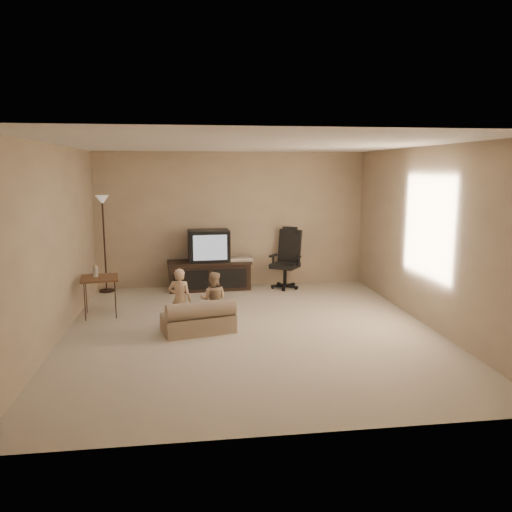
{
  "coord_description": "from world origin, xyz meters",
  "views": [
    {
      "loc": [
        -0.81,
        -6.51,
        2.18
      ],
      "look_at": [
        0.16,
        0.6,
        0.93
      ],
      "focal_mm": 35.0,
      "sensor_mm": 36.0,
      "label": 1
    }
  ],
  "objects": [
    {
      "name": "side_table",
      "position": [
        -2.15,
        1.01,
        0.57
      ],
      "size": [
        0.61,
        0.61,
        0.8
      ],
      "rotation": [
        0.0,
        0.0,
        0.14
      ],
      "color": "brown",
      "rests_on": "floor"
    },
    {
      "name": "tv_stand",
      "position": [
        -0.44,
        2.49,
        0.46
      ],
      "size": [
        1.56,
        0.65,
        1.1
      ],
      "rotation": [
        0.0,
        0.0,
        0.06
      ],
      "color": "black",
      "rests_on": "floor"
    },
    {
      "name": "toddler_left",
      "position": [
        -0.95,
        0.13,
        0.43
      ],
      "size": [
        0.37,
        0.31,
        0.87
      ],
      "primitive_type": "imported",
      "rotation": [
        0.0,
        0.0,
        2.87
      ],
      "color": "tan",
      "rests_on": "floor"
    },
    {
      "name": "office_chair",
      "position": [
        0.98,
        2.41,
        0.41
      ],
      "size": [
        0.72,
        0.73,
        1.13
      ],
      "rotation": [
        0.0,
        0.0,
        -0.61
      ],
      "color": "black",
      "rests_on": "floor"
    },
    {
      "name": "floor",
      "position": [
        0.0,
        0.0,
        0.0
      ],
      "size": [
        5.5,
        5.5,
        0.0
      ],
      "primitive_type": "plane",
      "color": "#C3B19B",
      "rests_on": "ground"
    },
    {
      "name": "floor_lamp",
      "position": [
        -2.3,
        2.55,
        1.26
      ],
      "size": [
        0.27,
        0.27,
        1.73
      ],
      "color": "black",
      "rests_on": "floor"
    },
    {
      "name": "toddler_right",
      "position": [
        -0.49,
        0.23,
        0.39
      ],
      "size": [
        0.42,
        0.29,
        0.79
      ],
      "primitive_type": "imported",
      "rotation": [
        0.0,
        0.0,
        2.92
      ],
      "color": "tan",
      "rests_on": "floor"
    },
    {
      "name": "child_sofa",
      "position": [
        -0.7,
        0.0,
        0.19
      ],
      "size": [
        1.04,
        0.74,
        0.46
      ],
      "rotation": [
        0.0,
        0.0,
        0.24
      ],
      "color": "tan",
      "rests_on": "floor"
    },
    {
      "name": "room_shell",
      "position": [
        0.0,
        0.0,
        1.52
      ],
      "size": [
        5.5,
        5.5,
        5.5
      ],
      "color": "silver",
      "rests_on": "floor"
    }
  ]
}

